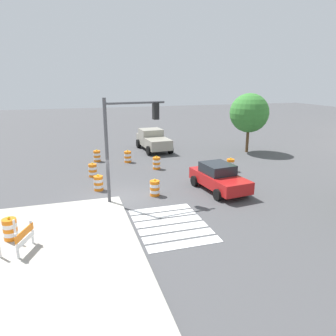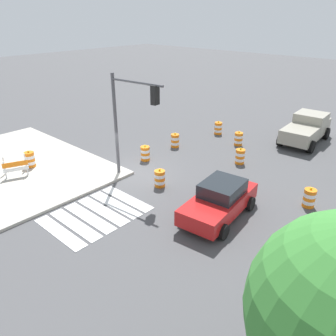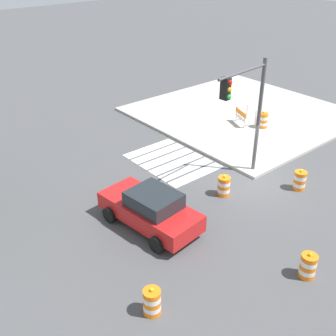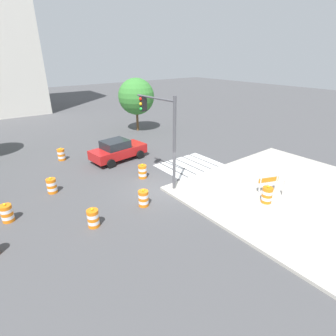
{
  "view_description": "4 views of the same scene",
  "coord_description": "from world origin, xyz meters",
  "px_view_note": "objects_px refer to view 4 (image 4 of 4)",
  "views": [
    {
      "loc": [
        16.72,
        -2.3,
        6.54
      ],
      "look_at": [
        -0.06,
        2.92,
        1.56
      ],
      "focal_mm": 33.71,
      "sensor_mm": 36.0,
      "label": 1
    },
    {
      "loc": [
        11.4,
        12.94,
        8.41
      ],
      "look_at": [
        0.85,
        3.38,
        1.74
      ],
      "focal_mm": 35.84,
      "sensor_mm": 36.0,
      "label": 2
    },
    {
      "loc": [
        -10.48,
        14.14,
        10.22
      ],
      "look_at": [
        2.28,
        3.48,
        0.92
      ],
      "focal_mm": 44.46,
      "sensor_mm": 36.0,
      "label": 3
    },
    {
      "loc": [
        -8.45,
        -11.66,
        7.69
      ],
      "look_at": [
        1.11,
        0.64,
        0.93
      ],
      "focal_mm": 28.25,
      "sensor_mm": 36.0,
      "label": 4
    }
  ],
  "objects_px": {
    "sports_car": "(118,150)",
    "traffic_light_pole": "(161,124)",
    "traffic_barrel_near_corner": "(142,172)",
    "construction_barricade": "(270,184)",
    "traffic_barrel_median_far": "(52,186)",
    "traffic_barrel_far_curb": "(143,198)",
    "traffic_barrel_crosswalk_end": "(61,155)",
    "traffic_barrel_opposite_curb": "(7,213)",
    "street_tree_streetside_mid": "(136,97)",
    "traffic_barrel_median_near": "(93,218)",
    "traffic_barrel_on_sidewalk": "(267,195)"
  },
  "relations": [
    {
      "from": "traffic_barrel_near_corner",
      "to": "traffic_barrel_crosswalk_end",
      "type": "xyz_separation_m",
      "value": [
        -3.25,
        6.61,
        0.0
      ]
    },
    {
      "from": "traffic_barrel_far_curb",
      "to": "traffic_barrel_on_sidewalk",
      "type": "bearing_deg",
      "value": -36.91
    },
    {
      "from": "traffic_barrel_crosswalk_end",
      "to": "traffic_light_pole",
      "type": "relative_size",
      "value": 0.19
    },
    {
      "from": "traffic_barrel_median_near",
      "to": "street_tree_streetside_mid",
      "type": "xyz_separation_m",
      "value": [
        10.91,
        13.55,
        3.15
      ]
    },
    {
      "from": "traffic_barrel_opposite_curb",
      "to": "traffic_barrel_on_sidewalk",
      "type": "xyz_separation_m",
      "value": [
        11.53,
        -6.96,
        0.15
      ]
    },
    {
      "from": "sports_car",
      "to": "traffic_barrel_far_curb",
      "type": "height_order",
      "value": "sports_car"
    },
    {
      "from": "sports_car",
      "to": "traffic_light_pole",
      "type": "relative_size",
      "value": 0.81
    },
    {
      "from": "traffic_barrel_crosswalk_end",
      "to": "construction_barricade",
      "type": "relative_size",
      "value": 0.71
    },
    {
      "from": "traffic_barrel_median_far",
      "to": "construction_barricade",
      "type": "xyz_separation_m",
      "value": [
        10.01,
        -8.11,
        0.27
      ]
    },
    {
      "from": "traffic_barrel_median_far",
      "to": "traffic_light_pole",
      "type": "relative_size",
      "value": 0.19
    },
    {
      "from": "sports_car",
      "to": "traffic_barrel_median_near",
      "type": "relative_size",
      "value": 4.39
    },
    {
      "from": "sports_car",
      "to": "traffic_light_pole",
      "type": "height_order",
      "value": "traffic_light_pole"
    },
    {
      "from": "traffic_barrel_near_corner",
      "to": "traffic_barrel_median_far",
      "type": "relative_size",
      "value": 1.0
    },
    {
      "from": "traffic_light_pole",
      "to": "sports_car",
      "type": "bearing_deg",
      "value": 91.55
    },
    {
      "from": "traffic_barrel_crosswalk_end",
      "to": "traffic_barrel_opposite_curb",
      "type": "distance_m",
      "value": 8.25
    },
    {
      "from": "street_tree_streetside_mid",
      "to": "traffic_barrel_crosswalk_end",
      "type": "bearing_deg",
      "value": -157.89
    },
    {
      "from": "sports_car",
      "to": "traffic_barrel_median_far",
      "type": "relative_size",
      "value": 4.39
    },
    {
      "from": "traffic_barrel_far_curb",
      "to": "traffic_barrel_on_sidewalk",
      "type": "xyz_separation_m",
      "value": [
        5.4,
        -4.05,
        0.15
      ]
    },
    {
      "from": "traffic_light_pole",
      "to": "street_tree_streetside_mid",
      "type": "bearing_deg",
      "value": 64.65
    },
    {
      "from": "traffic_light_pole",
      "to": "traffic_barrel_opposite_curb",
      "type": "bearing_deg",
      "value": 170.42
    },
    {
      "from": "traffic_barrel_on_sidewalk",
      "to": "street_tree_streetside_mid",
      "type": "relative_size",
      "value": 0.19
    },
    {
      "from": "traffic_barrel_far_curb",
      "to": "street_tree_streetside_mid",
      "type": "distance_m",
      "value": 15.93
    },
    {
      "from": "traffic_barrel_on_sidewalk",
      "to": "construction_barricade",
      "type": "distance_m",
      "value": 1.23
    },
    {
      "from": "traffic_barrel_median_far",
      "to": "traffic_barrel_opposite_curb",
      "type": "xyz_separation_m",
      "value": [
        -2.62,
        -1.7,
        0.0
      ]
    },
    {
      "from": "traffic_barrel_median_far",
      "to": "traffic_barrel_far_curb",
      "type": "height_order",
      "value": "same"
    },
    {
      "from": "traffic_barrel_near_corner",
      "to": "construction_barricade",
      "type": "height_order",
      "value": "construction_barricade"
    },
    {
      "from": "traffic_barrel_near_corner",
      "to": "construction_barricade",
      "type": "bearing_deg",
      "value": -54.77
    },
    {
      "from": "traffic_barrel_near_corner",
      "to": "construction_barricade",
      "type": "distance_m",
      "value": 8.0
    },
    {
      "from": "traffic_barrel_far_curb",
      "to": "traffic_barrel_opposite_curb",
      "type": "bearing_deg",
      "value": 154.67
    },
    {
      "from": "traffic_barrel_opposite_curb",
      "to": "traffic_barrel_crosswalk_end",
      "type": "bearing_deg",
      "value": 54.75
    },
    {
      "from": "traffic_barrel_crosswalk_end",
      "to": "traffic_barrel_far_curb",
      "type": "bearing_deg",
      "value": -81.92
    },
    {
      "from": "sports_car",
      "to": "traffic_light_pole",
      "type": "distance_m",
      "value": 6.29
    },
    {
      "from": "traffic_barrel_crosswalk_end",
      "to": "construction_barricade",
      "type": "distance_m",
      "value": 15.32
    },
    {
      "from": "traffic_barrel_median_near",
      "to": "construction_barricade",
      "type": "height_order",
      "value": "construction_barricade"
    },
    {
      "from": "traffic_barrel_far_curb",
      "to": "construction_barricade",
      "type": "relative_size",
      "value": 0.71
    },
    {
      "from": "traffic_barrel_near_corner",
      "to": "traffic_light_pole",
      "type": "height_order",
      "value": "traffic_light_pole"
    },
    {
      "from": "traffic_barrel_far_curb",
      "to": "traffic_barrel_opposite_curb",
      "type": "distance_m",
      "value": 6.78
    },
    {
      "from": "traffic_barrel_opposite_curb",
      "to": "street_tree_streetside_mid",
      "type": "xyz_separation_m",
      "value": [
        14.1,
        10.53,
        3.15
      ]
    },
    {
      "from": "construction_barricade",
      "to": "traffic_barrel_opposite_curb",
      "type": "bearing_deg",
      "value": 153.11
    },
    {
      "from": "traffic_barrel_near_corner",
      "to": "construction_barricade",
      "type": "relative_size",
      "value": 0.71
    },
    {
      "from": "traffic_barrel_on_sidewalk",
      "to": "street_tree_streetside_mid",
      "type": "bearing_deg",
      "value": 81.65
    },
    {
      "from": "sports_car",
      "to": "traffic_barrel_on_sidewalk",
      "type": "distance_m",
      "value": 11.48
    },
    {
      "from": "traffic_barrel_on_sidewalk",
      "to": "traffic_barrel_far_curb",
      "type": "bearing_deg",
      "value": 143.09
    },
    {
      "from": "traffic_barrel_opposite_curb",
      "to": "street_tree_streetside_mid",
      "type": "height_order",
      "value": "street_tree_streetside_mid"
    },
    {
      "from": "traffic_light_pole",
      "to": "street_tree_streetside_mid",
      "type": "xyz_separation_m",
      "value": [
        5.66,
        11.95,
        -0.31
      ]
    },
    {
      "from": "traffic_barrel_crosswalk_end",
      "to": "street_tree_streetside_mid",
      "type": "xyz_separation_m",
      "value": [
        9.34,
        3.79,
        3.15
      ]
    },
    {
      "from": "traffic_barrel_median_near",
      "to": "traffic_barrel_on_sidewalk",
      "type": "height_order",
      "value": "traffic_barrel_on_sidewalk"
    },
    {
      "from": "traffic_barrel_near_corner",
      "to": "traffic_barrel_opposite_curb",
      "type": "xyz_separation_m",
      "value": [
        -8.02,
        -0.13,
        0.0
      ]
    },
    {
      "from": "traffic_light_pole",
      "to": "construction_barricade",
      "type": "bearing_deg",
      "value": -49.91
    },
    {
      "from": "sports_car",
      "to": "traffic_barrel_near_corner",
      "type": "bearing_deg",
      "value": -93.94
    }
  ]
}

